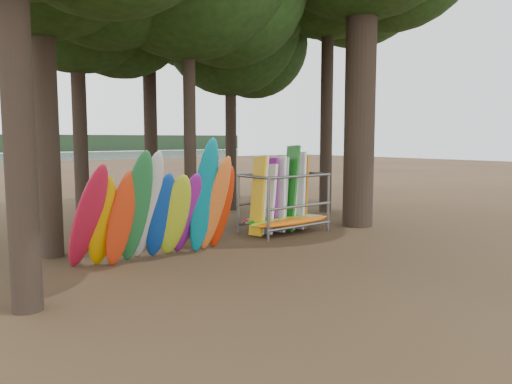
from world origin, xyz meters
TOP-DOWN VIEW (x-y plane):
  - ground at (0.00, 0.00)m, footprint 120.00×120.00m
  - oak_3 at (3.31, 6.75)m, footprint 6.82×6.82m
  - kayak_row at (-3.55, 0.39)m, footprint 4.58×2.04m
  - storage_rack at (1.51, 1.35)m, footprint 3.23×1.54m

SIDE VIEW (x-z plane):
  - ground at x=0.00m, z-range 0.00..0.00m
  - storage_rack at x=1.51m, z-range -0.51..2.38m
  - kayak_row at x=-3.55m, z-range -0.35..2.91m
  - oak_3 at x=3.31m, z-range 2.43..13.27m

